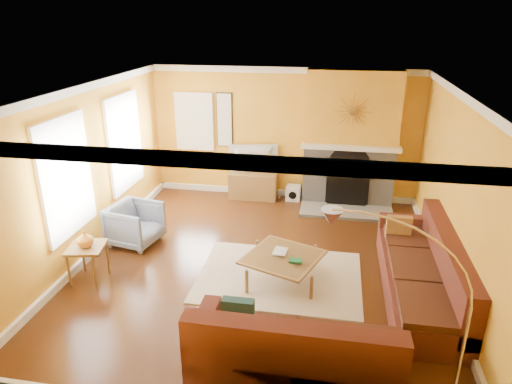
% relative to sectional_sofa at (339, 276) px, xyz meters
% --- Properties ---
extents(floor, '(5.50, 6.00, 0.02)m').
position_rel_sectional_sofa_xyz_m(floor, '(-1.20, 0.85, -0.46)').
color(floor, '#562C12').
rests_on(floor, ground).
extents(ceiling, '(5.50, 6.00, 0.02)m').
position_rel_sectional_sofa_xyz_m(ceiling, '(-1.20, 0.85, 2.26)').
color(ceiling, white).
rests_on(ceiling, ground).
extents(wall_back, '(5.50, 0.02, 2.70)m').
position_rel_sectional_sofa_xyz_m(wall_back, '(-1.20, 3.86, 0.90)').
color(wall_back, gold).
rests_on(wall_back, ground).
extents(wall_front, '(5.50, 0.02, 2.70)m').
position_rel_sectional_sofa_xyz_m(wall_front, '(-1.20, -2.16, 0.90)').
color(wall_front, gold).
rests_on(wall_front, ground).
extents(wall_left, '(0.02, 6.00, 2.70)m').
position_rel_sectional_sofa_xyz_m(wall_left, '(-3.96, 0.85, 0.90)').
color(wall_left, gold).
rests_on(wall_left, ground).
extents(wall_right, '(0.02, 6.00, 2.70)m').
position_rel_sectional_sofa_xyz_m(wall_right, '(1.56, 0.85, 0.90)').
color(wall_right, gold).
rests_on(wall_right, ground).
extents(baseboard, '(5.50, 6.00, 0.12)m').
position_rel_sectional_sofa_xyz_m(baseboard, '(-1.20, 0.85, -0.39)').
color(baseboard, white).
rests_on(baseboard, floor).
extents(crown_molding, '(5.50, 6.00, 0.12)m').
position_rel_sectional_sofa_xyz_m(crown_molding, '(-1.20, 0.85, 2.19)').
color(crown_molding, white).
rests_on(crown_molding, ceiling).
extents(window_left_near, '(0.06, 1.22, 1.72)m').
position_rel_sectional_sofa_xyz_m(window_left_near, '(-3.92, 2.15, 1.05)').
color(window_left_near, white).
rests_on(window_left_near, wall_left).
extents(window_left_far, '(0.06, 1.22, 1.72)m').
position_rel_sectional_sofa_xyz_m(window_left_far, '(-3.92, 0.25, 1.05)').
color(window_left_far, white).
rests_on(window_left_far, wall_left).
extents(window_back, '(0.82, 0.06, 1.22)m').
position_rel_sectional_sofa_xyz_m(window_back, '(-3.10, 3.81, 1.10)').
color(window_back, white).
rests_on(window_back, wall_back).
extents(wall_art, '(0.34, 0.04, 1.14)m').
position_rel_sectional_sofa_xyz_m(wall_art, '(-2.45, 3.82, 1.15)').
color(wall_art, white).
rests_on(wall_art, wall_back).
extents(fireplace, '(1.80, 0.40, 2.70)m').
position_rel_sectional_sofa_xyz_m(fireplace, '(0.15, 3.65, 0.90)').
color(fireplace, gray).
rests_on(fireplace, floor).
extents(mantel, '(1.92, 0.22, 0.08)m').
position_rel_sectional_sofa_xyz_m(mantel, '(0.15, 3.41, 0.80)').
color(mantel, white).
rests_on(mantel, fireplace).
extents(hearth, '(1.80, 0.70, 0.06)m').
position_rel_sectional_sofa_xyz_m(hearth, '(0.15, 3.10, -0.42)').
color(hearth, gray).
rests_on(hearth, floor).
extents(sunburst, '(0.70, 0.04, 0.70)m').
position_rel_sectional_sofa_xyz_m(sunburst, '(0.15, 3.42, 1.50)').
color(sunburst, olive).
rests_on(sunburst, fireplace).
extents(rug, '(2.40, 1.80, 0.02)m').
position_rel_sectional_sofa_xyz_m(rug, '(-0.85, 0.55, -0.44)').
color(rug, beige).
rests_on(rug, floor).
extents(sectional_sofa, '(3.10, 3.70, 0.90)m').
position_rel_sectional_sofa_xyz_m(sectional_sofa, '(0.00, 0.00, 0.00)').
color(sectional_sofa, '#5A261D').
rests_on(sectional_sofa, floor).
extents(coffee_table, '(1.29, 1.29, 0.40)m').
position_rel_sectional_sofa_xyz_m(coffee_table, '(-0.80, 0.50, -0.25)').
color(coffee_table, white).
rests_on(coffee_table, floor).
extents(media_console, '(1.00, 0.45, 0.55)m').
position_rel_sectional_sofa_xyz_m(media_console, '(-1.80, 3.60, -0.17)').
color(media_console, olive).
rests_on(media_console, floor).
extents(tv, '(1.03, 0.33, 0.59)m').
position_rel_sectional_sofa_xyz_m(tv, '(-1.80, 3.60, 0.39)').
color(tv, black).
rests_on(tv, media_console).
extents(subwoofer, '(0.30, 0.30, 0.30)m').
position_rel_sectional_sofa_xyz_m(subwoofer, '(-0.95, 3.63, -0.30)').
color(subwoofer, white).
rests_on(subwoofer, floor).
extents(armchair, '(0.91, 0.90, 0.71)m').
position_rel_sectional_sofa_xyz_m(armchair, '(-3.40, 1.20, -0.10)').
color(armchair, gray).
rests_on(armchair, floor).
extents(side_table, '(0.59, 0.59, 0.55)m').
position_rel_sectional_sofa_xyz_m(side_table, '(-3.60, 0.00, -0.17)').
color(side_table, olive).
rests_on(side_table, floor).
extents(vase, '(0.29, 0.29, 0.25)m').
position_rel_sectional_sofa_xyz_m(vase, '(-3.60, 0.00, 0.22)').
color(vase, orange).
rests_on(vase, side_table).
extents(book, '(0.23, 0.29, 0.03)m').
position_rel_sectional_sofa_xyz_m(book, '(-0.95, 0.60, -0.04)').
color(book, white).
rests_on(book, coffee_table).
extents(arc_lamp, '(1.35, 0.36, 2.12)m').
position_rel_sectional_sofa_xyz_m(arc_lamp, '(0.52, -1.70, 0.61)').
color(arc_lamp, silver).
rests_on(arc_lamp, floor).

